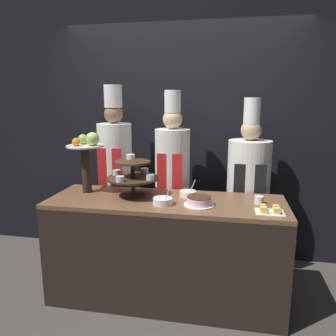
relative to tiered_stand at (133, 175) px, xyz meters
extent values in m
plane|color=#47423D|center=(0.30, -0.38, -1.08)|extent=(14.00, 14.00, 0.00)
cube|color=black|center=(0.30, 0.90, 0.32)|extent=(10.00, 0.06, 2.80)
cube|color=black|center=(0.30, -0.05, -0.65)|extent=(1.97, 0.66, 0.86)
cube|color=brown|center=(0.30, -0.05, -0.20)|extent=(1.97, 0.66, 0.03)
cylinder|color=#3D2819|center=(0.00, 0.00, -0.18)|extent=(0.20, 0.20, 0.02)
cylinder|color=#3D2819|center=(0.00, 0.00, -0.03)|extent=(0.04, 0.04, 0.31)
cylinder|color=#3D2819|center=(0.00, 0.00, -0.02)|extent=(0.45, 0.45, 0.02)
cylinder|color=#3D2819|center=(0.00, 0.00, 0.12)|extent=(0.30, 0.30, 0.02)
cylinder|color=silver|center=(0.06, 0.16, 0.01)|extent=(0.07, 0.07, 0.04)
cylinder|color=beige|center=(0.06, 0.16, 0.00)|extent=(0.06, 0.06, 0.03)
cylinder|color=silver|center=(-0.16, 0.05, 0.01)|extent=(0.07, 0.07, 0.04)
cylinder|color=gold|center=(-0.16, 0.05, 0.00)|extent=(0.06, 0.06, 0.03)
cylinder|color=silver|center=(-0.06, -0.17, 0.01)|extent=(0.07, 0.07, 0.04)
cylinder|color=red|center=(-0.06, -0.17, 0.00)|extent=(0.06, 0.06, 0.03)
cylinder|color=silver|center=(0.17, -0.06, 0.01)|extent=(0.07, 0.07, 0.04)
cylinder|color=green|center=(0.17, -0.06, 0.00)|extent=(0.06, 0.06, 0.03)
cylinder|color=white|center=(-0.05, 0.09, 0.14)|extent=(0.07, 0.07, 0.04)
cylinder|color=#2D231E|center=(-0.44, 0.04, 0.02)|extent=(0.08, 0.08, 0.41)
cylinder|color=white|center=(-0.44, 0.04, 0.23)|extent=(0.33, 0.33, 0.01)
sphere|color=#ADC160|center=(-0.36, 0.03, 0.30)|extent=(0.12, 0.12, 0.12)
sphere|color=#84B742|center=(-0.49, 0.11, 0.29)|extent=(0.09, 0.09, 0.09)
sphere|color=orange|center=(-0.50, -0.02, 0.28)|extent=(0.07, 0.07, 0.07)
cylinder|color=white|center=(0.58, -0.15, -0.18)|extent=(0.24, 0.24, 0.01)
cylinder|color=silver|center=(0.58, -0.15, -0.15)|extent=(0.19, 0.19, 0.06)
cylinder|color=#472819|center=(0.58, -0.15, -0.12)|extent=(0.19, 0.19, 0.01)
cylinder|color=white|center=(1.05, -0.02, -0.15)|extent=(0.07, 0.07, 0.06)
cube|color=white|center=(1.11, -0.22, -0.18)|extent=(0.21, 0.16, 0.01)
cube|color=#EFCC56|center=(1.07, -0.25, -0.16)|extent=(0.04, 0.04, 0.04)
cube|color=#EFCC56|center=(1.16, -0.25, -0.16)|extent=(0.04, 0.04, 0.04)
cube|color=#EFCC56|center=(1.07, -0.19, -0.16)|extent=(0.04, 0.04, 0.04)
cube|color=#EFCC56|center=(1.16, -0.19, -0.16)|extent=(0.04, 0.04, 0.04)
cylinder|color=white|center=(0.30, -0.18, -0.16)|extent=(0.16, 0.16, 0.05)
cylinder|color=#BCBCC1|center=(0.34, -0.18, -0.09)|extent=(0.05, 0.01, 0.11)
cylinder|color=white|center=(0.47, 0.07, -0.16)|extent=(0.14, 0.14, 0.05)
cylinder|color=#BCBCC1|center=(0.51, 0.07, -0.09)|extent=(0.05, 0.01, 0.11)
cube|color=#38332D|center=(-0.34, 0.52, -0.64)|extent=(0.26, 0.14, 0.88)
cylinder|color=white|center=(-0.34, 0.52, 0.10)|extent=(0.35, 0.35, 0.60)
cube|color=red|center=(-0.34, 0.35, -0.02)|extent=(0.24, 0.01, 0.38)
sphere|color=#846047|center=(-0.34, 0.52, 0.49)|extent=(0.19, 0.19, 0.19)
cylinder|color=white|center=(-0.34, 0.52, 0.67)|extent=(0.18, 0.18, 0.22)
cube|color=black|center=(0.25, 0.52, -0.65)|extent=(0.26, 0.14, 0.87)
cylinder|color=silver|center=(0.25, 0.52, 0.07)|extent=(0.34, 0.34, 0.57)
cube|color=red|center=(0.25, 0.35, -0.05)|extent=(0.24, 0.01, 0.37)
sphere|color=#DBB28E|center=(0.25, 0.52, 0.45)|extent=(0.19, 0.19, 0.19)
cylinder|color=white|center=(0.25, 0.52, 0.62)|extent=(0.16, 0.16, 0.21)
cube|color=#38332D|center=(1.00, 0.52, -0.66)|extent=(0.30, 0.17, 0.84)
cylinder|color=white|center=(1.00, 0.52, 0.01)|extent=(0.41, 0.41, 0.50)
cube|color=black|center=(1.00, 0.32, -0.09)|extent=(0.28, 0.01, 0.32)
sphere|color=tan|center=(1.00, 0.52, 0.35)|extent=(0.19, 0.19, 0.19)
cylinder|color=white|center=(1.00, 0.52, 0.53)|extent=(0.15, 0.15, 0.24)
camera|label=1|loc=(0.80, -2.62, 0.64)|focal=35.00mm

